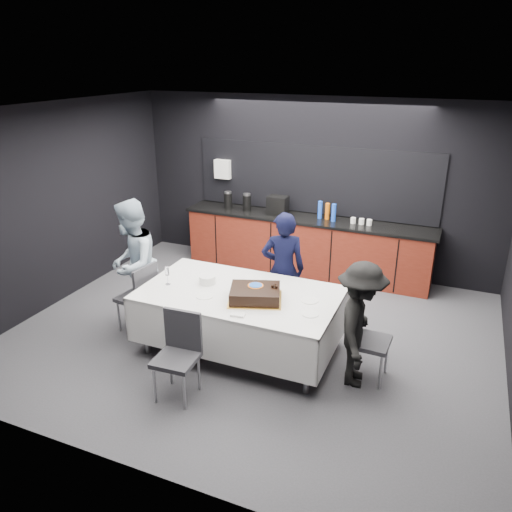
# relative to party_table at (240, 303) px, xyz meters

# --- Properties ---
(ground) EXTENTS (6.00, 6.00, 0.00)m
(ground) POSITION_rel_party_table_xyz_m (0.00, 0.40, -0.64)
(ground) COLOR #45454A
(ground) RESTS_ON ground
(room_shell) EXTENTS (6.04, 5.04, 2.82)m
(room_shell) POSITION_rel_party_table_xyz_m (0.00, 0.40, 1.22)
(room_shell) COLOR white
(room_shell) RESTS_ON ground
(kitchenette) EXTENTS (4.10, 0.64, 2.05)m
(kitchenette) POSITION_rel_party_table_xyz_m (-0.02, 2.62, -0.10)
(kitchenette) COLOR #59180E
(kitchenette) RESTS_ON ground
(party_table) EXTENTS (2.32, 1.32, 0.78)m
(party_table) POSITION_rel_party_table_xyz_m (0.00, 0.00, 0.00)
(party_table) COLOR #99999E
(party_table) RESTS_ON ground
(cake_assembly) EXTENTS (0.73, 0.66, 0.18)m
(cake_assembly) POSITION_rel_party_table_xyz_m (0.25, -0.11, 0.21)
(cake_assembly) COLOR #EEB146
(cake_assembly) RESTS_ON party_table
(plate_stack) EXTENTS (0.20, 0.20, 0.10)m
(plate_stack) POSITION_rel_party_table_xyz_m (-0.46, 0.07, 0.19)
(plate_stack) COLOR white
(plate_stack) RESTS_ON party_table
(loose_plate_near) EXTENTS (0.19, 0.19, 0.01)m
(loose_plate_near) POSITION_rel_party_table_xyz_m (-0.32, -0.26, 0.14)
(loose_plate_near) COLOR white
(loose_plate_near) RESTS_ON party_table
(loose_plate_right_a) EXTENTS (0.21, 0.21, 0.01)m
(loose_plate_right_a) POSITION_rel_party_table_xyz_m (0.82, 0.11, 0.14)
(loose_plate_right_a) COLOR white
(loose_plate_right_a) RESTS_ON party_table
(loose_plate_right_b) EXTENTS (0.18, 0.18, 0.01)m
(loose_plate_right_b) POSITION_rel_party_table_xyz_m (0.93, -0.20, 0.14)
(loose_plate_right_b) COLOR white
(loose_plate_right_b) RESTS_ON party_table
(loose_plate_far) EXTENTS (0.22, 0.22, 0.01)m
(loose_plate_far) POSITION_rel_party_table_xyz_m (-0.00, 0.42, 0.14)
(loose_plate_far) COLOR white
(loose_plate_far) RESTS_ON party_table
(fork_pile) EXTENTS (0.16, 0.11, 0.02)m
(fork_pile) POSITION_rel_party_table_xyz_m (0.23, -0.53, 0.15)
(fork_pile) COLOR white
(fork_pile) RESTS_ON party_table
(champagne_flute) EXTENTS (0.06, 0.06, 0.22)m
(champagne_flute) POSITION_rel_party_table_xyz_m (-0.89, -0.14, 0.30)
(champagne_flute) COLOR white
(champagne_flute) RESTS_ON party_table
(chair_left) EXTENTS (0.47, 0.47, 0.92)m
(chair_left) POSITION_rel_party_table_xyz_m (-1.37, -0.07, -0.11)
(chair_left) COLOR #2E2E33
(chair_left) RESTS_ON ground
(chair_right) EXTENTS (0.43, 0.43, 0.92)m
(chair_right) POSITION_rel_party_table_xyz_m (1.47, 0.04, -0.11)
(chair_right) COLOR #2E2E33
(chair_right) RESTS_ON ground
(chair_near) EXTENTS (0.44, 0.44, 0.92)m
(chair_near) POSITION_rel_party_table_xyz_m (-0.23, -1.00, -0.11)
(chair_near) COLOR #2E2E33
(chair_near) RESTS_ON ground
(person_center) EXTENTS (0.67, 0.57, 1.55)m
(person_center) POSITION_rel_party_table_xyz_m (0.24, 0.82, 0.14)
(person_center) COLOR black
(person_center) RESTS_ON ground
(person_left) EXTENTS (0.87, 0.99, 1.71)m
(person_left) POSITION_rel_party_table_xyz_m (-1.54, 0.06, 0.21)
(person_left) COLOR #9EB5C7
(person_left) RESTS_ON ground
(person_right) EXTENTS (0.63, 0.97, 1.41)m
(person_right) POSITION_rel_party_table_xyz_m (1.44, -0.09, 0.06)
(person_right) COLOR black
(person_right) RESTS_ON ground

